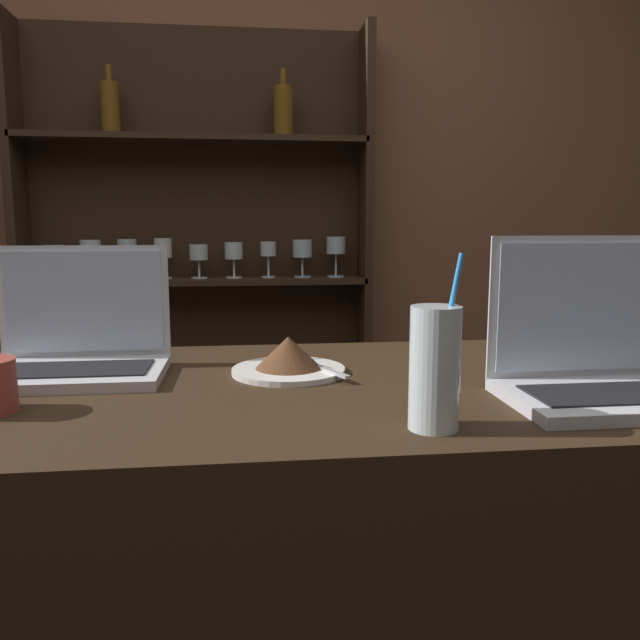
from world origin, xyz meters
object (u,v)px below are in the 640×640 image
object	(u,v)px
cake_plate	(289,359)
water_glass	(435,368)
laptop_far	(608,360)
laptop_near	(77,346)

from	to	relation	value
cake_plate	water_glass	bearing A→B (deg)	-63.14
laptop_far	water_glass	distance (m)	0.33
laptop_far	cake_plate	xyz separation A→B (m)	(-0.47, 0.21, -0.03)
cake_plate	water_glass	distance (m)	0.37
laptop_far	cake_plate	bearing A→B (deg)	155.98
laptop_far	water_glass	world-z (taller)	laptop_far
laptop_far	cake_plate	size ratio (longest dim) A/B	1.66
laptop_near	cake_plate	bearing A→B (deg)	-6.40
laptop_near	laptop_far	xyz separation A→B (m)	(0.84, -0.25, 0.01)
laptop_near	laptop_far	size ratio (longest dim) A/B	0.91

